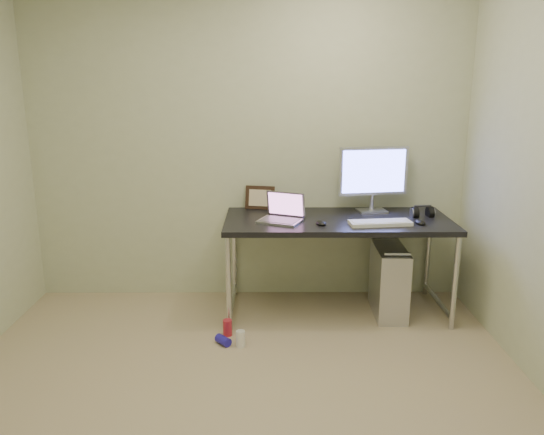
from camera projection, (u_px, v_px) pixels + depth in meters
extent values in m
plane|color=tan|center=(239.00, 417.00, 2.86)|extent=(3.50, 3.50, 0.00)
cube|color=beige|center=(248.00, 147.00, 4.24)|extent=(3.50, 0.02, 2.50)
cube|color=black|center=(338.00, 221.00, 4.01)|extent=(1.70, 0.74, 0.04)
cylinder|color=silver|center=(228.00, 284.00, 3.78)|extent=(0.04, 0.04, 0.71)
cylinder|color=silver|center=(234.00, 255.00, 4.42)|extent=(0.04, 0.04, 0.71)
cylinder|color=silver|center=(455.00, 283.00, 3.79)|extent=(0.04, 0.04, 0.71)
cylinder|color=silver|center=(428.00, 254.00, 4.43)|extent=(0.04, 0.04, 0.71)
cylinder|color=silver|center=(232.00, 301.00, 4.17)|extent=(0.04, 0.66, 0.04)
cylinder|color=silver|center=(438.00, 301.00, 4.18)|extent=(0.04, 0.66, 0.04)
cube|color=silver|center=(389.00, 281.00, 4.09)|extent=(0.24, 0.52, 0.53)
cylinder|color=#B8B9C0|center=(397.00, 254.00, 3.81)|extent=(0.19, 0.03, 0.03)
cylinder|color=#B8B9C0|center=(385.00, 237.00, 4.22)|extent=(0.19, 0.03, 0.03)
cylinder|color=black|center=(374.00, 249.00, 4.41)|extent=(0.01, 0.16, 0.69)
cylinder|color=black|center=(385.00, 252.00, 4.40)|extent=(0.02, 0.11, 0.71)
cylinder|color=red|center=(228.00, 328.00, 3.77)|extent=(0.08, 0.08, 0.12)
cylinder|color=white|center=(241.00, 339.00, 3.61)|extent=(0.08, 0.08, 0.11)
cylinder|color=#251CB9|center=(223.00, 340.00, 3.64)|extent=(0.12, 0.13, 0.06)
cube|color=#B8B9C0|center=(280.00, 221.00, 3.91)|extent=(0.36, 0.31, 0.02)
cube|color=slate|center=(280.00, 220.00, 3.91)|extent=(0.31, 0.27, 0.00)
cube|color=#939199|center=(286.00, 204.00, 3.99)|extent=(0.29, 0.16, 0.19)
cube|color=#78446F|center=(286.00, 204.00, 3.98)|extent=(0.26, 0.14, 0.17)
cube|color=#B8B9C0|center=(372.00, 211.00, 4.21)|extent=(0.24, 0.19, 0.02)
cylinder|color=#B8B9C0|center=(372.00, 202.00, 4.22)|extent=(0.04, 0.04, 0.12)
cube|color=#B8B9C0|center=(374.00, 171.00, 4.14)|extent=(0.55, 0.12, 0.38)
cube|color=#5E69F8|center=(374.00, 171.00, 4.12)|extent=(0.50, 0.08, 0.33)
cube|color=white|center=(380.00, 223.00, 3.83)|extent=(0.46, 0.19, 0.03)
ellipsoid|color=black|center=(420.00, 221.00, 3.85)|extent=(0.08, 0.12, 0.04)
ellipsoid|color=black|center=(321.00, 222.00, 3.84)|extent=(0.09, 0.13, 0.04)
cylinder|color=black|center=(414.00, 213.00, 4.06)|extent=(0.05, 0.10, 0.10)
cylinder|color=black|center=(430.00, 213.00, 4.06)|extent=(0.05, 0.10, 0.10)
cube|color=black|center=(423.00, 206.00, 4.05)|extent=(0.13, 0.03, 0.01)
cube|color=black|center=(260.00, 198.00, 4.29)|extent=(0.25, 0.12, 0.19)
cylinder|color=silver|center=(280.00, 204.00, 4.28)|extent=(0.01, 0.01, 0.09)
cylinder|color=white|center=(280.00, 197.00, 4.27)|extent=(0.04, 0.03, 0.04)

